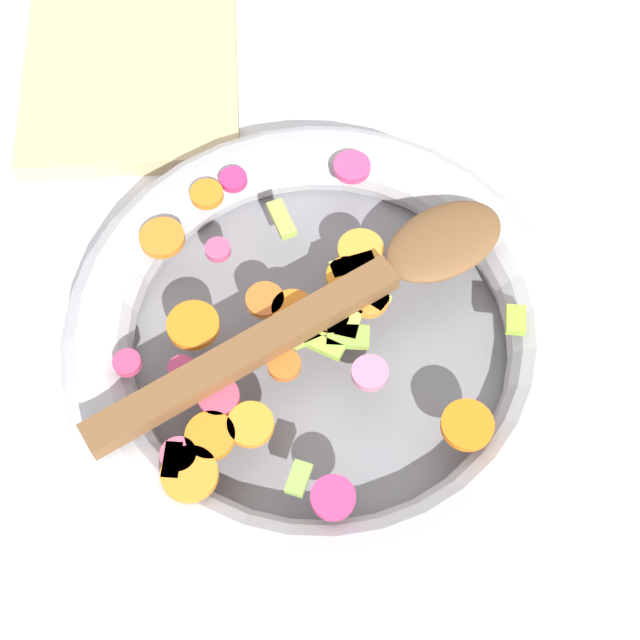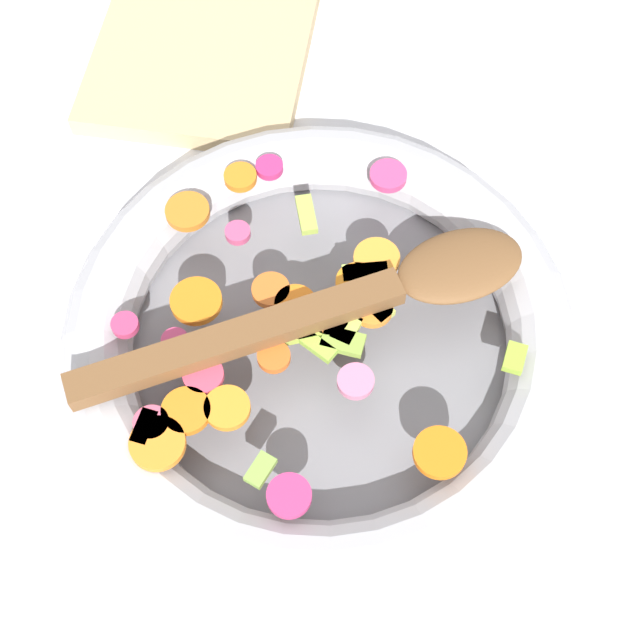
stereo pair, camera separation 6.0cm
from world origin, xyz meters
name	(u,v)px [view 1 (the left image)]	position (x,y,z in m)	size (l,w,h in m)	color
ground_plane	(320,352)	(0.00, 0.00, 0.00)	(4.00, 4.00, 0.00)	silver
skillet	(320,338)	(0.00, 0.00, 0.02)	(0.36, 0.36, 0.05)	slate
chopped_vegetables	(284,335)	(0.01, -0.02, 0.05)	(0.28, 0.28, 0.01)	orange
wooden_spoon	(348,295)	(-0.01, 0.02, 0.06)	(0.19, 0.30, 0.01)	brown
cutting_board	(133,56)	(-0.29, -0.14, 0.01)	(0.24, 0.18, 0.02)	tan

